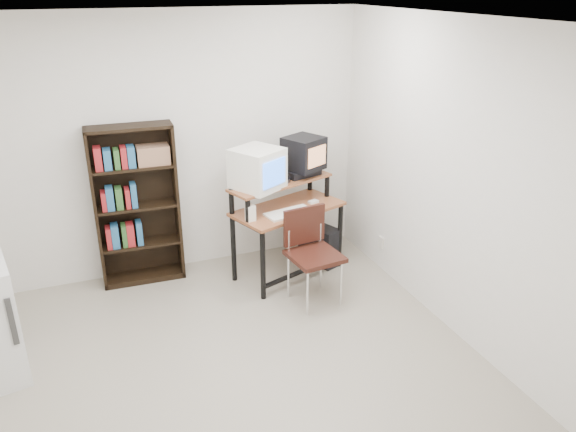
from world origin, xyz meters
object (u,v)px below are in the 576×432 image
object	(u,v)px
crt_tv	(304,153)
computer_desk	(287,212)
school_chair	(311,246)
crt_monitor	(257,169)
pc_tower	(319,244)
bookshelf	(136,203)

from	to	relation	value
crt_tv	computer_desk	bearing A→B (deg)	-171.28
school_chair	computer_desk	bearing A→B (deg)	85.19
crt_monitor	crt_tv	distance (m)	0.58
crt_tv	pc_tower	world-z (taller)	crt_tv
crt_tv	school_chair	bearing A→B (deg)	-134.06
crt_monitor	computer_desk	bearing A→B (deg)	-32.05
crt_monitor	pc_tower	distance (m)	1.19
crt_monitor	school_chair	xyz separation A→B (m)	(0.32, -0.57, -0.62)
pc_tower	bookshelf	xyz separation A→B (m)	(-1.82, 0.34, 0.62)
crt_tv	bookshelf	world-z (taller)	bookshelf
crt_monitor	school_chair	world-z (taller)	crt_monitor
computer_desk	crt_monitor	world-z (taller)	crt_monitor
computer_desk	bookshelf	size ratio (longest dim) A/B	0.77
pc_tower	school_chair	xyz separation A→B (m)	(-0.39, -0.65, 0.34)
crt_tv	crt_monitor	bearing A→B (deg)	170.69
computer_desk	crt_monitor	size ratio (longest dim) A/B	2.17
computer_desk	crt_tv	distance (m)	0.62
computer_desk	crt_monitor	xyz separation A→B (m)	(-0.30, 0.01, 0.49)
school_chair	crt_monitor	bearing A→B (deg)	112.27
crt_monitor	crt_tv	bearing A→B (deg)	-13.08
crt_monitor	crt_tv	world-z (taller)	crt_tv
bookshelf	pc_tower	bearing A→B (deg)	-8.39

